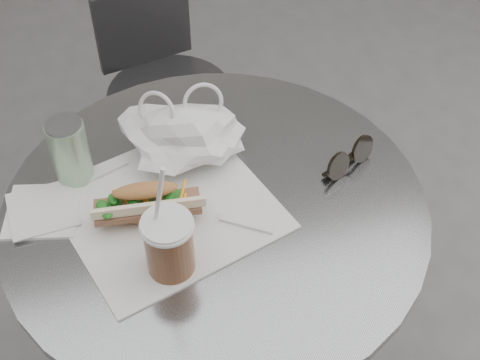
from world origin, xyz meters
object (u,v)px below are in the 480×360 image
object	(u,v)px
chair_far	(168,118)
iced_coffee	(169,245)
drink_can	(70,151)
cafe_table	(218,291)
sunglasses	(349,159)
banh_mi	(147,203)

from	to	relation	value
chair_far	iced_coffee	size ratio (longest dim) A/B	2.73
drink_can	chair_far	bearing A→B (deg)	66.67
cafe_table	chair_far	xyz separation A→B (m)	(0.04, 0.75, -0.16)
sunglasses	banh_mi	bearing A→B (deg)	156.86
chair_far	iced_coffee	world-z (taller)	iced_coffee
cafe_table	iced_coffee	world-z (taller)	iced_coffee
chair_far	sunglasses	size ratio (longest dim) A/B	5.69
drink_can	sunglasses	bearing A→B (deg)	-13.02
cafe_table	drink_can	xyz separation A→B (m)	(-0.23, 0.14, 0.34)
sunglasses	chair_far	bearing A→B (deg)	80.90
chair_far	banh_mi	distance (m)	0.90
chair_far	drink_can	xyz separation A→B (m)	(-0.27, -0.62, 0.50)
chair_far	iced_coffee	distance (m)	1.01
chair_far	banh_mi	xyz separation A→B (m)	(-0.15, -0.75, 0.48)
banh_mi	sunglasses	distance (m)	0.38
chair_far	sunglasses	world-z (taller)	sunglasses
cafe_table	drink_can	distance (m)	0.43
chair_far	sunglasses	bearing A→B (deg)	96.04
banh_mi	drink_can	world-z (taller)	drink_can
banh_mi	iced_coffee	world-z (taller)	iced_coffee
chair_far	sunglasses	distance (m)	0.89
cafe_table	banh_mi	distance (m)	0.33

